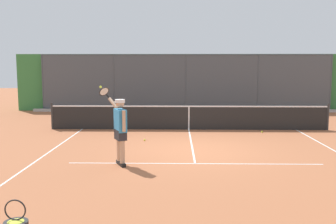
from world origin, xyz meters
The scene contains 7 objects.
ground_plane centered at (0.00, 0.00, 0.00)m, with size 60.00×60.00×0.00m, color #A8603D.
court_line_markings centered at (0.00, 1.90, 0.00)m, with size 8.63×9.65×0.01m.
fence_backdrop centered at (0.00, -10.27, 1.57)m, with size 18.81×1.37×3.15m.
tennis_net centered at (0.00, -3.74, 0.49)m, with size 11.08×0.09×1.07m.
tennis_player centered at (1.94, 1.73, 1.02)m, with size 0.91×1.19×2.01m.
tennis_ball_near_baseline centered at (1.58, -1.42, 0.03)m, with size 0.07×0.07×0.07m, color #D6E042.
tennis_ball_mid_court centered at (-2.78, -3.11, 0.03)m, with size 0.07×0.07×0.07m, color #CCDB33.
Camera 1 is at (0.50, 11.38, 2.60)m, focal length 40.93 mm.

